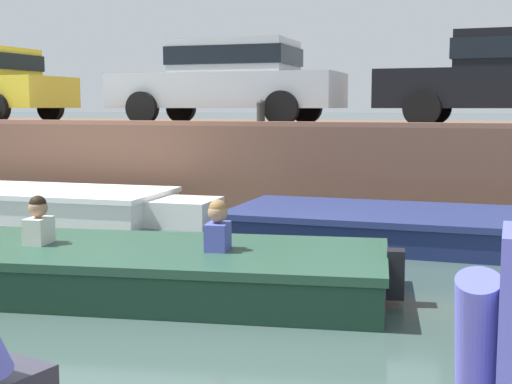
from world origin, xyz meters
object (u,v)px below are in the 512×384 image
at_px(boat_moored_west_white, 38,203).
at_px(boat_moored_central_navy, 476,231).
at_px(motorboat_passing, 91,267).
at_px(car_left_inner_silver, 230,79).
at_px(mooring_bollard_mid, 261,112).

distance_m(boat_moored_west_white, boat_moored_central_navy, 6.89).
height_order(motorboat_passing, car_left_inner_silver, car_left_inner_silver).
bearing_deg(boat_moored_west_white, car_left_inner_silver, 50.78).
distance_m(boat_moored_central_navy, car_left_inner_silver, 5.92).
bearing_deg(car_left_inner_silver, boat_moored_west_white, -129.22).
relative_size(car_left_inner_silver, mooring_bollard_mid, 9.66).
height_order(boat_moored_west_white, car_left_inner_silver, car_left_inner_silver).
xyz_separation_m(boat_moored_central_navy, mooring_bollard_mid, (-3.62, 2.02, 1.51)).
xyz_separation_m(boat_moored_west_white, motorboat_passing, (3.39, -3.77, -0.00)).
height_order(boat_moored_central_navy, mooring_bollard_mid, mooring_bollard_mid).
bearing_deg(mooring_bollard_mid, car_left_inner_silver, 132.59).
xyz_separation_m(boat_moored_west_white, car_left_inner_silver, (2.29, 2.80, 2.09)).
distance_m(motorboat_passing, mooring_bollard_mid, 5.71).
bearing_deg(boat_moored_west_white, motorboat_passing, -48.08).
relative_size(boat_moored_west_white, motorboat_passing, 0.89).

